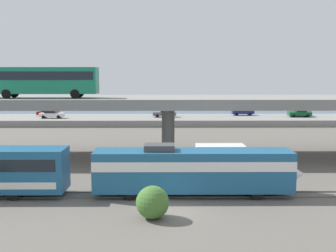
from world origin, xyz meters
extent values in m
plane|color=#605B54|center=(0.00, 0.00, 0.00)|extent=(260.00, 260.00, 0.00)
cube|color=#59544C|center=(0.00, 3.25, 0.06)|extent=(110.00, 0.12, 0.12)
cube|color=#59544C|center=(0.00, 4.75, 0.06)|extent=(110.00, 0.12, 0.12)
cube|color=#1E5984|center=(1.85, 4.00, 2.08)|extent=(15.79, 3.00, 3.20)
cube|color=white|center=(1.85, 4.00, 2.66)|extent=(15.79, 3.04, 0.77)
cone|color=white|center=(9.74, 4.00, 1.76)|extent=(2.15, 2.85, 2.85)
cube|color=black|center=(8.13, 4.00, 2.98)|extent=(2.15, 2.70, 1.02)
cube|color=#3F3F42|center=(-0.85, 4.00, 3.93)|extent=(2.40, 1.80, 0.50)
cylinder|color=black|center=(6.78, 5.35, 0.48)|extent=(0.96, 0.18, 0.96)
cylinder|color=black|center=(6.78, 2.65, 0.48)|extent=(0.96, 0.18, 0.96)
cylinder|color=black|center=(-3.09, 5.35, 0.48)|extent=(0.96, 0.18, 0.96)
cylinder|color=black|center=(-3.09, 2.65, 0.48)|extent=(0.96, 0.18, 0.96)
cylinder|color=black|center=(-12.15, 5.35, 0.46)|extent=(0.92, 0.18, 0.92)
cylinder|color=black|center=(-12.15, 2.65, 0.46)|extent=(0.92, 0.18, 0.92)
cube|color=gray|center=(0.00, 20.00, 6.55)|extent=(96.00, 11.51, 1.14)
cylinder|color=gray|center=(0.00, 20.00, 2.99)|extent=(1.50, 1.50, 5.98)
cube|color=#197A56|center=(-13.89, 17.94, 9.07)|extent=(12.00, 2.55, 2.90)
cube|color=black|center=(-13.89, 17.94, 9.59)|extent=(11.52, 2.59, 0.93)
cube|color=black|center=(-7.94, 17.94, 9.42)|extent=(0.08, 2.30, 1.74)
cylinder|color=black|center=(-10.17, 19.15, 7.62)|extent=(1.00, 0.26, 1.00)
cylinder|color=black|center=(-10.17, 16.73, 7.62)|extent=(1.00, 0.26, 1.00)
cylinder|color=black|center=(-17.61, 19.15, 7.62)|extent=(1.00, 0.26, 1.00)
cylinder|color=black|center=(-17.61, 16.73, 7.62)|extent=(1.00, 0.26, 1.00)
cube|color=#B7B7BC|center=(1.40, 10.44, 1.44)|extent=(2.00, 2.30, 2.00)
cube|color=silver|center=(4.90, 10.44, 1.74)|extent=(4.60, 2.30, 2.60)
cylinder|color=black|center=(1.69, 9.35, 0.44)|extent=(0.88, 0.28, 0.88)
cylinder|color=black|center=(1.69, 11.53, 0.44)|extent=(0.88, 0.28, 0.88)
cylinder|color=black|center=(5.90, 9.35, 0.44)|extent=(0.88, 0.28, 0.88)
cylinder|color=black|center=(5.90, 11.53, 0.44)|extent=(0.88, 0.28, 0.88)
cube|color=gray|center=(0.00, 55.00, 0.64)|extent=(74.68, 13.88, 1.27)
cube|color=#515459|center=(-0.42, 54.73, 1.94)|extent=(4.65, 1.82, 0.70)
cube|color=#1E232B|center=(-0.19, 54.73, 2.53)|extent=(2.05, 1.60, 0.48)
cylinder|color=black|center=(-1.87, 53.86, 1.59)|extent=(0.64, 0.20, 0.64)
cylinder|color=black|center=(-1.87, 55.59, 1.59)|extent=(0.64, 0.20, 0.64)
cylinder|color=black|center=(1.02, 53.86, 1.59)|extent=(0.64, 0.20, 0.64)
cylinder|color=black|center=(1.02, 55.59, 1.59)|extent=(0.64, 0.20, 0.64)
cube|color=navy|center=(15.99, 58.19, 1.94)|extent=(4.51, 1.79, 0.70)
cube|color=#1E232B|center=(15.76, 58.19, 2.53)|extent=(1.98, 1.57, 0.48)
cylinder|color=black|center=(17.38, 59.04, 1.59)|extent=(0.64, 0.20, 0.64)
cylinder|color=black|center=(17.38, 57.34, 1.59)|extent=(0.64, 0.20, 0.64)
cylinder|color=black|center=(14.59, 59.04, 1.59)|extent=(0.64, 0.20, 0.64)
cylinder|color=black|center=(14.59, 57.34, 1.59)|extent=(0.64, 0.20, 0.64)
cube|color=silver|center=(-22.46, 52.70, 1.94)|extent=(4.70, 1.70, 0.70)
cube|color=#1E232B|center=(-22.69, 52.70, 2.53)|extent=(2.07, 1.50, 0.48)
cylinder|color=black|center=(-21.00, 53.51, 1.59)|extent=(0.64, 0.20, 0.64)
cylinder|color=black|center=(-21.00, 51.89, 1.59)|extent=(0.64, 0.20, 0.64)
cylinder|color=black|center=(-23.91, 53.51, 1.59)|extent=(0.64, 0.20, 0.64)
cylinder|color=black|center=(-23.91, 51.89, 1.59)|extent=(0.64, 0.20, 0.64)
cube|color=#0C4C26|center=(26.74, 54.59, 1.94)|extent=(4.50, 1.86, 0.70)
cube|color=#1E232B|center=(26.96, 54.59, 2.53)|extent=(1.98, 1.64, 0.48)
cylinder|color=black|center=(25.34, 53.71, 1.59)|extent=(0.64, 0.20, 0.64)
cylinder|color=black|center=(25.34, 55.48, 1.59)|extent=(0.64, 0.20, 0.64)
cylinder|color=black|center=(28.13, 53.71, 1.59)|extent=(0.64, 0.20, 0.64)
cylinder|color=black|center=(28.13, 55.48, 1.59)|extent=(0.64, 0.20, 0.64)
cube|color=maroon|center=(-24.27, 56.57, 1.94)|extent=(4.32, 1.83, 0.70)
cube|color=#1E232B|center=(-24.48, 56.57, 2.53)|extent=(1.90, 1.61, 0.48)
cylinder|color=black|center=(-22.93, 57.44, 1.59)|extent=(0.64, 0.20, 0.64)
cylinder|color=black|center=(-22.93, 55.70, 1.59)|extent=(0.64, 0.20, 0.64)
cylinder|color=black|center=(-25.61, 57.44, 1.59)|extent=(0.64, 0.20, 0.64)
cylinder|color=black|center=(-25.61, 55.70, 1.59)|extent=(0.64, 0.20, 0.64)
cube|color=#0C4C26|center=(27.39, 56.79, 1.94)|extent=(4.47, 1.85, 0.70)
cube|color=#1E232B|center=(27.61, 56.79, 2.53)|extent=(1.97, 1.62, 0.48)
cylinder|color=black|center=(26.01, 55.92, 1.59)|extent=(0.64, 0.20, 0.64)
cylinder|color=black|center=(26.01, 57.67, 1.59)|extent=(0.64, 0.20, 0.64)
cylinder|color=black|center=(28.78, 55.92, 1.59)|extent=(0.64, 0.20, 0.64)
cylinder|color=black|center=(28.78, 57.67, 1.59)|extent=(0.64, 0.20, 0.64)
cube|color=#2D5170|center=(0.00, 78.00, 0.00)|extent=(140.00, 36.00, 0.01)
sphere|color=#426D2E|center=(-1.25, -1.49, 1.13)|extent=(2.25, 2.25, 2.25)
camera|label=1|loc=(-0.44, -28.85, 9.66)|focal=44.73mm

